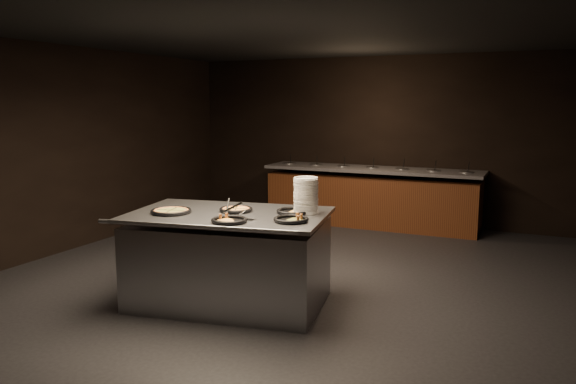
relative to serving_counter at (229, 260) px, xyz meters
The scene contains 11 objects.
room 1.26m from the serving_counter, 68.59° to the left, with size 7.02×8.02×2.92m.
salad_bar 4.30m from the serving_counter, 86.17° to the left, with size 3.70×0.83×1.18m.
serving_counter is the anchor object (origin of this frame).
plate_stack 1.06m from the serving_counter, 23.27° to the left, with size 0.25×0.25×0.37m, color silver.
pan_veggie_whole 0.80m from the serving_counter, 155.02° to the right, with size 0.42×0.42×0.04m.
pan_cheese_whole 0.54m from the serving_counter, 74.47° to the left, with size 0.35×0.35×0.04m.
pan_cheese_slices_a 0.86m from the serving_counter, 23.41° to the left, with size 0.36×0.36×0.04m.
pan_cheese_slices_b 0.70m from the serving_counter, 58.32° to the right, with size 0.35×0.35×0.04m.
pan_veggie_slices 0.94m from the serving_counter, ahead, with size 0.34×0.34×0.04m.
server_left 0.58m from the serving_counter, 64.16° to the right, with size 0.19×0.29×0.16m.
server_right 0.67m from the serving_counter, 43.95° to the right, with size 0.35×0.10×0.16m.
Camera 1 is at (2.65, -5.67, 2.11)m, focal length 35.00 mm.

